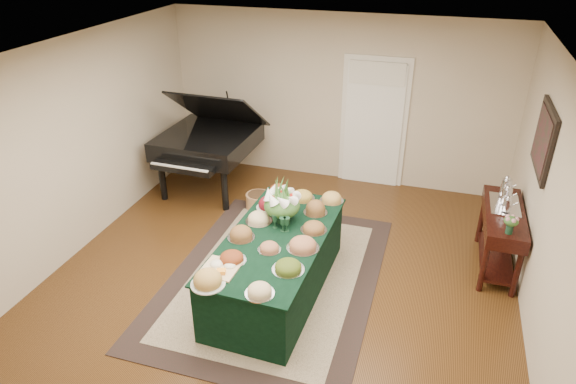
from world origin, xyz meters
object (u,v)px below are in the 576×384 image
(floral_centerpiece, at_px, (282,201))
(mahogany_sideboard, at_px, (502,224))
(buffet_table, at_px, (276,264))
(grand_piano, at_px, (208,141))

(floral_centerpiece, height_order, mahogany_sideboard, floral_centerpiece)
(mahogany_sideboard, bearing_deg, buffet_table, -152.61)
(buffet_table, bearing_deg, mahogany_sideboard, 27.39)
(floral_centerpiece, distance_m, mahogany_sideboard, 2.70)
(grand_piano, relative_size, mahogany_sideboard, 1.28)
(grand_piano, bearing_deg, buffet_table, -49.83)
(floral_centerpiece, relative_size, grand_piano, 0.26)
(floral_centerpiece, bearing_deg, grand_piano, 134.57)
(buffet_table, xyz_separation_m, grand_piano, (-1.85, 2.19, 0.45))
(floral_centerpiece, xyz_separation_m, mahogany_sideboard, (2.51, 0.92, -0.39))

